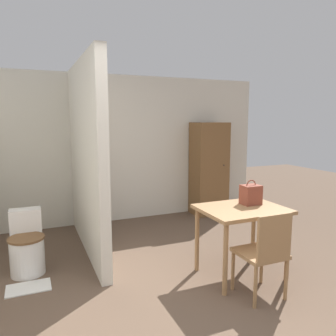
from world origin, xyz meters
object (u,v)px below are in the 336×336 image
Objects in this scene: wooden_chair at (265,251)px; handbag at (251,194)px; wooden_cabinet at (209,169)px; toilet at (27,247)px; dining_table at (242,217)px.

wooden_chair is 0.76m from handbag.
wooden_cabinet is (0.75, 2.24, -0.05)m from handbag.
wooden_chair is at bearing -109.67° from wooden_cabinet.
toilet is at bearing -157.87° from wooden_cabinet.
toilet is (-2.14, 1.53, -0.19)m from wooden_chair.
toilet is at bearing 158.25° from handbag.
dining_table is at bearing 80.69° from wooden_chair.
dining_table is at bearing -111.72° from wooden_cabinet.
dining_table is 0.54m from wooden_chair.
dining_table is at bearing -154.15° from handbag.
dining_table is 3.21× the size of handbag.
wooden_cabinet reaches higher than handbag.
toilet is 2.44× the size of handbag.
wooden_chair is 0.52× the size of wooden_cabinet.
handbag reaches higher than toilet.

